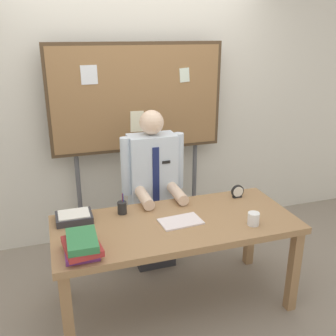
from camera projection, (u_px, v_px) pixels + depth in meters
The scene contains 11 objects.
ground_plane at pixel (175, 303), 3.02m from camera, with size 12.00×12.00×0.00m, color gray.
back_wall at pixel (133, 105), 3.72m from camera, with size 6.40×0.08×2.70m, color silver.
desk at pixel (176, 232), 2.80m from camera, with size 1.77×0.77×0.72m.
person at pixel (153, 196), 3.34m from camera, with size 0.55×0.56×1.42m.
bulletin_board at pixel (138, 101), 3.51m from camera, with size 1.63×0.09×1.94m.
book_stack at pixel (82, 245), 2.35m from camera, with size 0.24×0.31×0.12m.
open_notebook at pixel (181, 221), 2.76m from camera, with size 0.30×0.19×0.01m, color silver.
desk_clock at pixel (237, 192), 3.16m from camera, with size 0.11×0.04×0.11m.
coffee_mug at pixel (253, 219), 2.71m from camera, with size 0.08×0.08×0.09m, color white.
pen_holder at pixel (122, 208), 2.88m from camera, with size 0.07×0.07×0.16m.
paper_tray at pixel (74, 217), 2.78m from camera, with size 0.26×0.20×0.06m.
Camera 1 is at (-0.82, -2.34, 2.03)m, focal length 40.72 mm.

